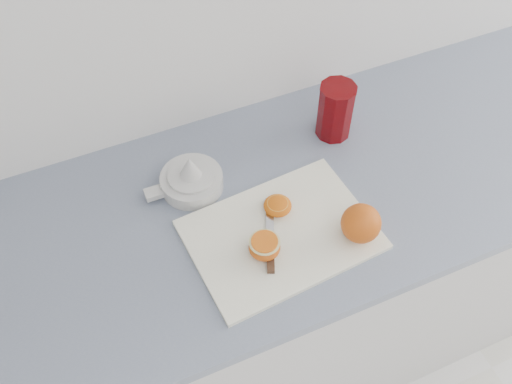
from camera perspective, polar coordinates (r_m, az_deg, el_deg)
counter at (r=1.68m, az=1.54°, el=-9.64°), size 2.28×0.64×0.89m
cutting_board at (r=1.24m, az=2.51°, el=-4.28°), size 0.41×0.31×0.01m
whole_orange at (r=1.22m, az=10.46°, el=-3.11°), size 0.09×0.09×0.09m
half_orange at (r=1.19m, az=0.85°, el=-5.48°), size 0.07×0.07×0.04m
squeezed_shell at (r=1.26m, az=2.17°, el=-1.35°), size 0.06×0.06×0.03m
paring_knife at (r=1.21m, az=1.45°, el=-5.64°), size 0.09×0.18×0.01m
citrus_juicer at (r=1.31m, az=-6.54°, el=1.27°), size 0.18×0.14×0.10m
red_tumbler at (r=1.41m, az=7.92°, el=7.90°), size 0.09×0.09×0.15m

